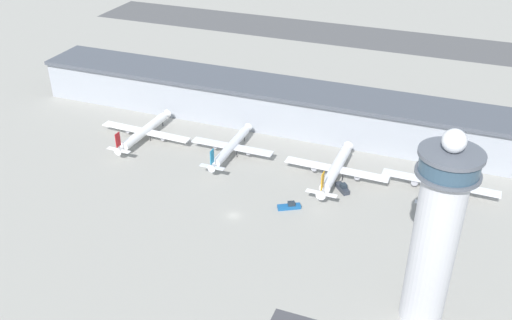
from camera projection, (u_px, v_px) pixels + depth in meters
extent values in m
plane|color=#9E9B93|center=(234.00, 216.00, 191.35)|extent=(1000.00, 1000.00, 0.00)
cube|color=#A3A8B2|center=(298.00, 110.00, 243.56)|extent=(241.18, 22.00, 16.68)
cube|color=#4C515B|center=(298.00, 90.00, 238.96)|extent=(241.18, 25.00, 1.60)
cube|color=#515154|center=(362.00, 37.00, 355.69)|extent=(361.77, 44.00, 0.01)
cylinder|color=silver|center=(433.00, 250.00, 141.12)|extent=(11.15, 11.15, 44.13)
cylinder|color=#565B66|center=(448.00, 173.00, 129.83)|extent=(14.98, 14.98, 0.80)
cylinder|color=#334C60|center=(450.00, 164.00, 128.58)|extent=(13.78, 13.78, 4.15)
cylinder|color=#565B66|center=(452.00, 154.00, 127.29)|extent=(14.98, 14.98, 1.00)
sphere|color=white|center=(454.00, 141.00, 125.64)|extent=(5.53, 5.53, 5.53)
cylinder|color=white|center=(145.00, 131.00, 236.26)|extent=(4.60, 30.16, 3.59)
cone|color=white|center=(166.00, 115.00, 249.49)|extent=(3.70, 3.35, 3.59)
cone|color=white|center=(121.00, 149.00, 222.61)|extent=(3.37, 4.41, 3.23)
cube|color=white|center=(146.00, 132.00, 237.06)|extent=(40.77, 5.76, 0.44)
cylinder|color=#A8A8B2|center=(130.00, 129.00, 241.30)|extent=(2.11, 4.01, 1.97)
cylinder|color=#A8A8B2|center=(165.00, 137.00, 235.50)|extent=(2.11, 4.01, 1.97)
cube|color=red|center=(118.00, 140.00, 219.58)|extent=(0.39, 2.81, 5.74)
cube|color=white|center=(119.00, 150.00, 221.43)|extent=(10.11, 2.34, 0.24)
cylinder|color=black|center=(163.00, 123.00, 248.72)|extent=(0.28, 0.28, 2.22)
cylinder|color=black|center=(150.00, 138.00, 236.71)|extent=(0.28, 0.28, 2.22)
cylinder|color=black|center=(140.00, 136.00, 238.42)|extent=(0.28, 0.28, 2.22)
cylinder|color=silver|center=(231.00, 146.00, 224.05)|extent=(3.45, 29.23, 3.44)
cone|color=silver|center=(247.00, 129.00, 237.07)|extent=(3.44, 3.09, 3.44)
cone|color=silver|center=(214.00, 166.00, 210.62)|extent=(3.09, 4.12, 3.09)
cube|color=silver|center=(232.00, 147.00, 224.83)|extent=(33.80, 4.42, 0.44)
cylinder|color=#A8A8B2|center=(217.00, 145.00, 228.38)|extent=(1.89, 3.78, 1.89)
cylinder|color=#A8A8B2|center=(250.00, 151.00, 223.93)|extent=(1.89, 3.78, 1.89)
cube|color=#197FB2|center=(212.00, 157.00, 207.71)|extent=(0.30, 2.80, 5.50)
cube|color=silver|center=(212.00, 167.00, 209.46)|extent=(9.62, 2.00, 0.24)
cylinder|color=black|center=(244.00, 138.00, 236.42)|extent=(0.28, 0.28, 2.77)
cylinder|color=black|center=(237.00, 154.00, 224.69)|extent=(0.28, 0.28, 2.77)
cylinder|color=black|center=(226.00, 152.00, 226.19)|extent=(0.28, 0.28, 2.77)
cylinder|color=white|center=(336.00, 168.00, 208.92)|extent=(4.46, 29.76, 3.91)
cone|color=white|center=(347.00, 148.00, 222.20)|extent=(3.98, 3.59, 3.91)
cone|color=white|center=(322.00, 192.00, 195.16)|extent=(3.61, 4.76, 3.52)
cube|color=white|center=(336.00, 169.00, 209.74)|extent=(38.99, 5.11, 0.44)
cylinder|color=#A8A8B2|center=(315.00, 166.00, 213.81)|extent=(2.23, 4.34, 2.15)
cylinder|color=#A8A8B2|center=(358.00, 175.00, 208.46)|extent=(2.23, 4.34, 2.15)
cube|color=orange|center=(323.00, 181.00, 191.85)|extent=(0.35, 2.81, 6.26)
cube|color=white|center=(321.00, 193.00, 193.89)|extent=(11.00, 2.20, 0.24)
cylinder|color=black|center=(345.00, 159.00, 221.51)|extent=(0.28, 0.28, 2.75)
cylinder|color=black|center=(342.00, 178.00, 209.53)|extent=(0.28, 0.28, 2.75)
cylinder|color=black|center=(328.00, 175.00, 211.32)|extent=(0.28, 0.28, 2.75)
cylinder|color=silver|center=(440.00, 182.00, 200.92)|extent=(5.10, 24.85, 4.50)
cone|color=silver|center=(445.00, 162.00, 212.41)|extent=(4.60, 4.16, 4.50)
cone|color=silver|center=(435.00, 204.00, 188.89)|extent=(4.18, 5.50, 4.05)
cube|color=silver|center=(440.00, 183.00, 201.71)|extent=(40.91, 5.39, 0.44)
cylinder|color=#A8A8B2|center=(415.00, 180.00, 206.04)|extent=(2.60, 5.01, 2.48)
cylinder|color=#A8A8B2|center=(465.00, 190.00, 200.35)|extent=(2.60, 5.01, 2.48)
cube|color=navy|center=(437.00, 191.00, 185.08)|extent=(0.37, 2.81, 7.21)
cube|color=silver|center=(434.00, 205.00, 187.48)|extent=(12.65, 2.31, 0.24)
cylinder|color=black|center=(443.00, 175.00, 211.60)|extent=(0.28, 0.28, 2.50)
cylinder|color=black|center=(448.00, 192.00, 201.39)|extent=(0.28, 0.28, 2.50)
cylinder|color=black|center=(430.00, 188.00, 203.48)|extent=(0.28, 0.28, 2.50)
cube|color=black|center=(342.00, 190.00, 204.67)|extent=(5.68, 6.00, 0.12)
cube|color=#2D333D|center=(342.00, 188.00, 204.27)|extent=(6.51, 6.92, 1.71)
cube|color=#232D38|center=(344.00, 186.00, 202.91)|extent=(2.98, 2.99, 1.40)
cube|color=black|center=(289.00, 208.00, 194.90)|extent=(6.82, 5.18, 0.12)
cube|color=#195699|center=(289.00, 207.00, 194.58)|extent=(7.96, 5.89, 1.37)
cube|color=#232D38|center=(291.00, 204.00, 194.06)|extent=(3.04, 2.89, 1.12)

